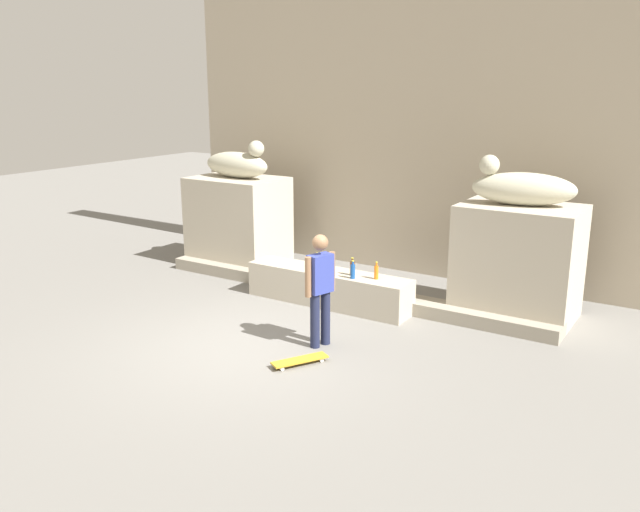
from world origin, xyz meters
TOP-DOWN VIEW (x-y plane):
  - ground_plane at (0.00, 0.00)m, footprint 40.00×40.00m
  - facade_wall at (0.00, 5.10)m, footprint 9.77×0.60m
  - pedestal_left at (-2.90, 3.35)m, footprint 1.86×1.34m
  - pedestal_right at (2.90, 3.35)m, footprint 1.86×1.34m
  - statue_reclining_left at (-2.87, 3.35)m, footprint 1.64×0.68m
  - statue_reclining_right at (2.87, 3.34)m, footprint 1.68×0.90m
  - ledge_block at (0.00, 2.22)m, footprint 3.01×0.62m
  - skater at (0.87, 0.58)m, footprint 0.30×0.52m
  - skateboard at (1.00, -0.14)m, footprint 0.57×0.79m
  - bottle_orange at (0.92, 2.22)m, footprint 0.07×0.07m
  - bottle_blue at (0.58, 2.04)m, footprint 0.08×0.08m
  - bottle_brown at (0.48, 2.19)m, footprint 0.08×0.08m
  - bottle_clear at (-0.21, 2.19)m, footprint 0.06×0.06m
  - stair_step at (0.00, 2.66)m, footprint 7.67×0.50m

SIDE VIEW (x-z plane):
  - ground_plane at x=0.00m, z-range 0.00..0.00m
  - skateboard at x=1.00m, z-range 0.02..0.10m
  - stair_step at x=0.00m, z-range 0.00..0.22m
  - ledge_block at x=0.00m, z-range 0.00..0.61m
  - bottle_orange at x=0.92m, z-range 0.58..0.87m
  - bottle_clear at x=-0.21m, z-range 0.58..0.88m
  - bottle_blue at x=0.58m, z-range 0.58..0.89m
  - bottle_brown at x=0.48m, z-range 0.58..0.89m
  - skater at x=0.87m, z-range 0.09..1.76m
  - pedestal_left at x=-2.90m, z-range 0.00..1.86m
  - pedestal_right at x=2.90m, z-range 0.00..1.86m
  - statue_reclining_left at x=-2.87m, z-range 1.75..2.53m
  - statue_reclining_right at x=2.87m, z-range 1.75..2.53m
  - facade_wall at x=0.00m, z-range 0.00..6.71m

